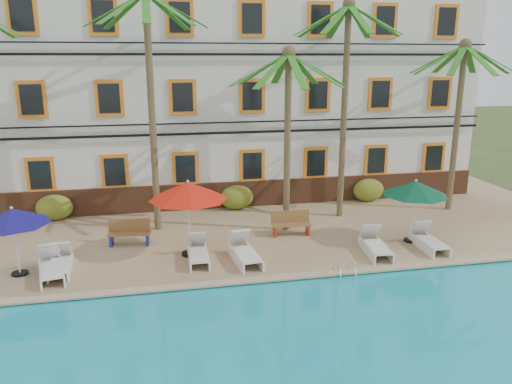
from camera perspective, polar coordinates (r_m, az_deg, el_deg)
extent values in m
plane|color=#384C23|center=(16.45, -0.86, -9.61)|extent=(100.00, 100.00, 0.00)
cube|color=tan|center=(20.99, -3.42, -3.67)|extent=(30.00, 12.00, 0.25)
cube|color=tan|center=(15.53, -0.23, -10.04)|extent=(30.00, 0.35, 0.06)
cube|color=silver|center=(24.88, -5.30, 11.33)|extent=(25.00, 6.00, 10.00)
cube|color=brown|center=(22.61, -4.16, -0.37)|extent=(25.00, 0.12, 1.20)
cube|color=orange|center=(22.64, -23.40, 1.82)|extent=(1.15, 0.10, 1.50)
cube|color=black|center=(22.59, -23.43, 1.79)|extent=(0.85, 0.04, 1.20)
cube|color=orange|center=(22.21, -15.82, 2.26)|extent=(1.15, 0.10, 1.50)
cube|color=black|center=(22.16, -15.83, 2.23)|extent=(0.85, 0.04, 1.20)
cube|color=orange|center=(22.18, -8.07, 2.67)|extent=(1.15, 0.10, 1.50)
cube|color=black|center=(22.13, -8.06, 2.64)|extent=(0.85, 0.04, 1.20)
cube|color=orange|center=(22.55, -0.44, 3.03)|extent=(1.15, 0.10, 1.50)
cube|color=black|center=(22.50, -0.41, 3.00)|extent=(0.85, 0.04, 1.20)
cube|color=orange|center=(23.30, 6.83, 3.32)|extent=(1.15, 0.10, 1.50)
cube|color=black|center=(23.25, 6.87, 3.30)|extent=(0.85, 0.04, 1.20)
cube|color=orange|center=(24.40, 13.55, 3.54)|extent=(1.15, 0.10, 1.50)
cube|color=black|center=(24.36, 13.60, 3.52)|extent=(0.85, 0.04, 1.20)
cube|color=orange|center=(25.81, 19.61, 3.70)|extent=(1.15, 0.10, 1.50)
cube|color=black|center=(25.77, 19.67, 3.68)|extent=(0.85, 0.04, 1.20)
cube|color=orange|center=(22.20, -24.25, 9.62)|extent=(1.15, 0.10, 1.50)
cube|color=black|center=(22.15, -24.28, 9.61)|extent=(0.85, 0.04, 1.20)
cube|color=orange|center=(21.76, -16.41, 10.24)|extent=(1.15, 0.10, 1.50)
cube|color=black|center=(21.71, -16.42, 10.23)|extent=(0.85, 0.04, 1.20)
cube|color=orange|center=(21.72, -8.38, 10.68)|extent=(1.15, 0.10, 1.50)
cube|color=black|center=(21.67, -8.37, 10.67)|extent=(0.85, 0.04, 1.20)
cube|color=orange|center=(22.10, -0.45, 10.91)|extent=(1.15, 0.10, 1.50)
cube|color=black|center=(22.05, -0.43, 10.90)|extent=(0.85, 0.04, 1.20)
cube|color=orange|center=(22.87, 7.08, 10.94)|extent=(1.15, 0.10, 1.50)
cube|color=black|center=(22.82, 7.12, 10.93)|extent=(0.85, 0.04, 1.20)
cube|color=orange|center=(23.99, 14.01, 10.81)|extent=(1.15, 0.10, 1.50)
cube|color=black|center=(23.95, 14.06, 10.80)|extent=(0.85, 0.04, 1.20)
cube|color=orange|center=(25.42, 20.23, 10.56)|extent=(1.15, 0.10, 1.50)
cube|color=black|center=(25.38, 20.29, 10.55)|extent=(0.85, 0.04, 1.20)
cube|color=orange|center=(22.19, -25.18, 17.84)|extent=(1.15, 0.10, 1.50)
cube|color=black|center=(22.14, -25.21, 17.84)|extent=(0.85, 0.04, 1.20)
cube|color=orange|center=(21.75, -17.07, 18.65)|extent=(1.15, 0.10, 1.50)
cube|color=black|center=(21.70, -17.08, 18.66)|extent=(0.85, 0.04, 1.20)
cube|color=orange|center=(21.72, -8.72, 19.12)|extent=(1.15, 0.10, 1.50)
cube|color=black|center=(21.67, -8.71, 19.13)|extent=(0.85, 0.04, 1.20)
cube|color=orange|center=(22.10, -0.47, 19.21)|extent=(1.15, 0.10, 1.50)
cube|color=black|center=(22.05, -0.45, 19.22)|extent=(0.85, 0.04, 1.20)
cube|color=orange|center=(22.86, 7.35, 18.96)|extent=(1.15, 0.10, 1.50)
cube|color=black|center=(22.82, 7.39, 18.97)|extent=(0.85, 0.04, 1.20)
cube|color=orange|center=(23.99, 14.52, 18.44)|extent=(1.15, 0.10, 1.50)
cube|color=black|center=(23.94, 14.57, 18.44)|extent=(0.85, 0.04, 1.20)
cube|color=orange|center=(25.42, 20.92, 17.74)|extent=(1.15, 0.10, 1.50)
cube|color=black|center=(25.37, 20.98, 17.74)|extent=(0.85, 0.04, 1.20)
cube|color=black|center=(21.89, -4.25, 6.74)|extent=(25.00, 0.08, 0.10)
cube|color=black|center=(21.82, -4.28, 7.91)|extent=(25.00, 0.08, 0.06)
cube|color=black|center=(21.65, -4.43, 15.41)|extent=(25.00, 0.08, 0.10)
cube|color=black|center=(21.66, -4.45, 16.60)|extent=(25.00, 0.08, 0.06)
cylinder|color=brown|center=(19.39, -11.79, 8.32)|extent=(0.26, 0.26, 8.87)
cube|color=#236D1A|center=(20.43, -12.41, 19.42)|extent=(0.28, 2.21, 1.22)
cube|color=#236D1A|center=(20.12, -14.76, 19.35)|extent=(1.76, 1.76, 1.22)
cube|color=#236D1A|center=(19.37, -15.87, 19.46)|extent=(2.21, 0.28, 1.22)
cube|color=#236D1A|center=(18.58, -14.99, 19.73)|extent=(1.76, 1.76, 1.22)
cube|color=#236D1A|center=(18.24, -12.46, 19.97)|extent=(0.28, 2.21, 1.22)
cube|color=#236D1A|center=(18.57, -9.91, 20.00)|extent=(1.76, 1.76, 1.22)
cube|color=#236D1A|center=(19.36, -8.98, 19.83)|extent=(2.21, 0.28, 1.22)
cube|color=#236D1A|center=(20.12, -10.07, 19.60)|extent=(1.76, 1.76, 1.22)
cylinder|color=brown|center=(19.13, 3.59, 5.39)|extent=(0.26, 0.26, 6.80)
sphere|color=brown|center=(18.85, 3.77, 15.62)|extent=(0.50, 0.50, 0.50)
cube|color=#236D1A|center=(19.92, 2.88, 13.89)|extent=(0.28, 2.21, 1.22)
cube|color=#236D1A|center=(19.43, 0.84, 13.88)|extent=(1.76, 1.76, 1.22)
cube|color=#236D1A|center=(18.60, 0.38, 13.82)|extent=(2.21, 0.28, 1.22)
cube|color=#236D1A|center=(17.91, 1.94, 13.76)|extent=(1.76, 1.76, 1.22)
cube|color=#236D1A|center=(17.80, 4.69, 13.71)|extent=(0.28, 2.21, 1.22)
cube|color=#236D1A|center=(18.34, 6.80, 13.70)|extent=(1.76, 1.76, 1.22)
cube|color=#236D1A|center=(19.18, 7.00, 13.75)|extent=(2.21, 0.28, 1.22)
cube|color=#236D1A|center=(19.82, 5.36, 13.84)|extent=(1.76, 1.76, 1.22)
cylinder|color=brown|center=(21.03, 10.01, 8.61)|extent=(0.26, 0.26, 8.64)
sphere|color=brown|center=(21.00, 10.59, 20.39)|extent=(0.50, 0.50, 0.50)
cube|color=#236D1A|center=(21.97, 9.39, 18.63)|extent=(0.28, 2.21, 1.22)
cube|color=#236D1A|center=(21.41, 7.65, 18.79)|extent=(1.76, 1.76, 1.22)
cube|color=#236D1A|center=(20.57, 7.50, 18.95)|extent=(2.21, 0.28, 1.22)
cube|color=#236D1A|center=(19.95, 9.19, 19.01)|extent=(1.76, 1.76, 1.22)
cube|color=#236D1A|center=(19.94, 11.74, 18.90)|extent=(0.28, 2.21, 1.22)
cube|color=#236D1A|center=(20.54, 13.47, 18.69)|extent=(1.76, 1.76, 1.22)
cube|color=#236D1A|center=(21.38, 13.38, 18.54)|extent=(2.21, 0.28, 1.22)
cube|color=#236D1A|center=(21.96, 11.69, 18.53)|extent=(1.76, 1.76, 1.22)
cylinder|color=brown|center=(23.48, 21.92, 6.57)|extent=(0.26, 0.26, 7.15)
sphere|color=brown|center=(23.29, 22.82, 15.28)|extent=(0.50, 0.50, 0.50)
cube|color=#236D1A|center=(24.20, 21.19, 13.97)|extent=(0.28, 2.21, 1.22)
cube|color=#236D1A|center=(23.52, 19.97, 14.07)|extent=(1.76, 1.76, 1.22)
cube|color=#236D1A|center=(22.69, 20.29, 14.03)|extent=(2.21, 0.28, 1.22)
cube|color=#236D1A|center=(22.21, 22.09, 13.86)|extent=(1.76, 1.76, 1.22)
cube|color=#236D1A|center=(22.37, 24.25, 13.64)|extent=(0.28, 2.21, 1.22)
cube|color=#236D1A|center=(23.09, 25.40, 13.53)|extent=(1.76, 1.76, 1.22)
cube|color=#236D1A|center=(23.90, 24.91, 13.59)|extent=(2.21, 0.28, 1.22)
cube|color=#236D1A|center=(24.36, 23.19, 13.77)|extent=(1.76, 1.76, 1.22)
ellipsoid|color=#1E5C1A|center=(22.54, -22.05, -1.65)|extent=(1.50, 0.90, 1.10)
ellipsoid|color=#1E5C1A|center=(22.40, -2.22, -0.62)|extent=(1.50, 0.90, 1.10)
ellipsoid|color=#1E5C1A|center=(24.21, 12.72, 0.22)|extent=(1.50, 0.90, 1.10)
cylinder|color=black|center=(17.63, -25.36, -8.39)|extent=(0.50, 0.50, 0.07)
cylinder|color=silver|center=(17.26, -25.75, -5.21)|extent=(0.06, 0.06, 2.15)
cone|color=navy|center=(17.01, -26.08, -2.51)|extent=(2.24, 2.24, 0.49)
sphere|color=silver|center=(16.94, -26.18, -1.65)|extent=(0.10, 0.10, 0.10)
cylinder|color=black|center=(17.60, -7.50, -6.99)|extent=(0.60, 0.60, 0.09)
cylinder|color=silver|center=(17.17, -7.64, -3.14)|extent=(0.06, 0.06, 2.58)
cone|color=red|center=(16.88, -7.76, 0.15)|extent=(2.68, 2.68, 0.59)
sphere|color=silver|center=(16.80, -7.80, 1.21)|extent=(0.10, 0.10, 0.10)
cylinder|color=black|center=(19.55, 17.29, -5.29)|extent=(0.53, 0.53, 0.08)
cylinder|color=silver|center=(19.21, 17.55, -2.19)|extent=(0.06, 0.06, 2.29)
cone|color=#08462B|center=(18.97, 17.77, 0.43)|extent=(2.39, 2.39, 0.52)
sphere|color=silver|center=(18.90, 17.83, 1.27)|extent=(0.10, 0.10, 0.10)
cube|color=white|center=(16.66, -22.35, -8.25)|extent=(0.94, 1.51, 0.06)
cube|color=white|center=(17.48, -22.58, -6.31)|extent=(0.75, 0.65, 0.70)
cube|color=white|center=(16.98, -23.43, -8.60)|extent=(0.50, 1.96, 0.32)
cube|color=white|center=(16.98, -21.24, -8.36)|extent=(0.50, 1.96, 0.32)
cube|color=white|center=(17.02, -21.55, -7.81)|extent=(0.65, 1.28, 0.06)
cube|color=white|center=(17.74, -21.34, -6.09)|extent=(0.60, 0.49, 0.62)
cube|color=white|center=(17.34, -22.37, -8.06)|extent=(0.16, 1.77, 0.29)
cube|color=white|center=(17.26, -20.47, -7.96)|extent=(0.16, 1.77, 0.29)
cube|color=white|center=(16.69, -6.57, -7.19)|extent=(0.63, 1.32, 0.06)
cube|color=white|center=(17.45, -6.81, -5.38)|extent=(0.61, 0.49, 0.65)
cube|color=white|center=(16.97, -7.63, -7.46)|extent=(0.09, 1.86, 0.30)
cube|color=white|center=(17.01, -5.59, -7.35)|extent=(0.09, 1.86, 0.30)
cube|color=white|center=(16.55, -1.01, -7.18)|extent=(0.80, 1.49, 0.07)
cube|color=white|center=(17.34, -1.96, -5.22)|extent=(0.71, 0.59, 0.71)
cube|color=white|center=(16.78, -2.37, -7.55)|extent=(0.28, 2.02, 0.33)
cube|color=white|center=(16.95, -0.21, -7.29)|extent=(0.28, 2.02, 0.33)
cube|color=white|center=(17.70, 13.79, -6.15)|extent=(0.80, 1.45, 0.06)
cube|color=white|center=(18.47, 12.92, -4.38)|extent=(0.70, 0.58, 0.69)
cube|color=white|center=(17.90, 12.51, -6.44)|extent=(0.31, 1.96, 0.32)
cube|color=white|center=(18.10, 14.46, -6.33)|extent=(0.31, 1.96, 0.32)
cube|color=white|center=(18.73, 19.54, -5.45)|extent=(0.65, 1.35, 0.06)
cube|color=white|center=(19.41, 18.28, -3.88)|extent=(0.63, 0.51, 0.67)
cube|color=white|center=(18.85, 18.29, -5.77)|extent=(0.11, 1.90, 0.31)
cube|color=white|center=(19.14, 19.92, -5.59)|extent=(0.11, 1.90, 0.31)
cube|color=olive|center=(18.79, -14.28, -4.63)|extent=(1.54, 0.62, 0.06)
cube|color=olive|center=(18.90, -14.23, -3.64)|extent=(1.50, 0.23, 0.45)
cube|color=navy|center=(18.98, -16.18, -5.30)|extent=(0.13, 0.46, 0.40)
cube|color=navy|center=(18.77, -12.27, -5.27)|extent=(0.13, 0.46, 0.40)
cube|color=olive|center=(19.22, 4.06, -3.72)|extent=(1.53, 0.56, 0.06)
cube|color=olive|center=(19.34, 3.95, -2.76)|extent=(1.50, 0.17, 0.45)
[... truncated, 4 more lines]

